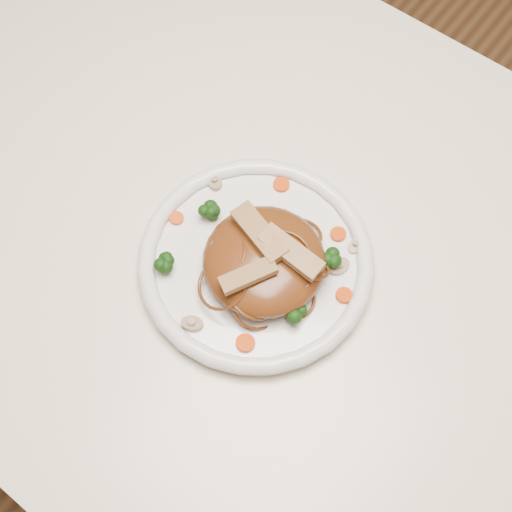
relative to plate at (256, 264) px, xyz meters
The scene contains 20 objects.
ground 0.76m from the plate, 77.48° to the left, with size 4.00×4.00×0.00m, color #4F321B.
table 0.12m from the plate, 77.48° to the left, with size 1.20×0.80×0.75m.
plate is the anchor object (origin of this frame).
noodle_mound 0.03m from the plate, 11.16° to the right, with size 0.14×0.14×0.04m, color #5F2F12.
chicken_a 0.07m from the plate, 17.46° to the left, with size 0.08×0.02×0.01m, color #A7824F.
chicken_b 0.06m from the plate, 105.38° to the left, with size 0.08×0.03×0.01m, color #A7824F.
chicken_c 0.07m from the plate, 63.81° to the right, with size 0.06×0.02×0.01m, color #A7824F.
broccoli_0 0.09m from the plate, 34.89° to the left, with size 0.02×0.02×0.03m, color #10380B, non-canonical shape.
broccoli_1 0.08m from the plate, 169.43° to the left, with size 0.02×0.02×0.03m, color #10380B, non-canonical shape.
broccoli_2 0.11m from the plate, 137.38° to the right, with size 0.03×0.03×0.03m, color #10380B, non-canonical shape.
broccoli_3 0.08m from the plate, 20.96° to the right, with size 0.03×0.03×0.03m, color #10380B, non-canonical shape.
carrot_0 0.10m from the plate, 56.85° to the left, with size 0.02×0.02×0.01m, color red.
carrot_1 0.11m from the plate, behind, with size 0.02×0.02×0.01m, color red.
carrot_2 0.11m from the plate, 13.87° to the left, with size 0.02×0.02×0.01m, color red.
carrot_3 0.11m from the plate, 110.68° to the left, with size 0.02×0.02×0.01m, color red.
carrot_4 0.10m from the plate, 59.14° to the right, with size 0.02×0.02×0.01m, color red.
mushroom_0 0.11m from the plate, 94.81° to the right, with size 0.03×0.03×0.01m, color tan.
mushroom_1 0.10m from the plate, 32.77° to the left, with size 0.03×0.03×0.01m, color tan.
mushroom_2 0.12m from the plate, 153.16° to the left, with size 0.03×0.03×0.01m, color tan.
mushroom_3 0.12m from the plate, 46.72° to the left, with size 0.02×0.02×0.01m, color tan.
Camera 1 is at (0.19, -0.31, 1.49)m, focal length 48.33 mm.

